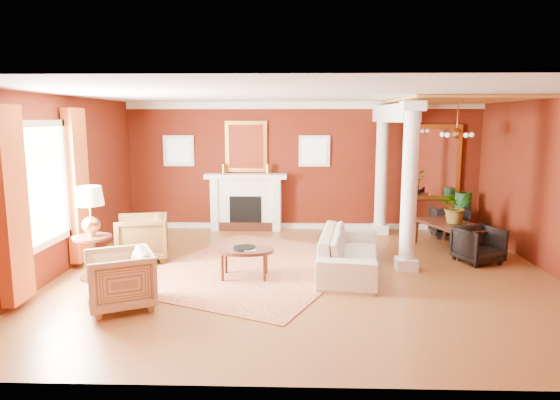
{
  "coord_description": "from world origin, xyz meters",
  "views": [
    {
      "loc": [
        -0.18,
        -7.89,
        2.51
      ],
      "look_at": [
        -0.44,
        0.51,
        1.15
      ],
      "focal_mm": 32.0,
      "sensor_mm": 36.0,
      "label": 1
    }
  ],
  "objects_px": {
    "armchair_stripe": "(120,277)",
    "armchair_leopard": "(142,235)",
    "coffee_table": "(245,252)",
    "side_table": "(91,217)",
    "sofa": "(350,245)",
    "dining_table": "(453,229)"
  },
  "relations": [
    {
      "from": "armchair_stripe",
      "to": "armchair_leopard",
      "type": "bearing_deg",
      "value": 164.68
    },
    {
      "from": "coffee_table",
      "to": "side_table",
      "type": "height_order",
      "value": "side_table"
    },
    {
      "from": "sofa",
      "to": "dining_table",
      "type": "xyz_separation_m",
      "value": [
        2.15,
        1.44,
        -0.04
      ]
    },
    {
      "from": "side_table",
      "to": "armchair_stripe",
      "type": "bearing_deg",
      "value": -54.93
    },
    {
      "from": "coffee_table",
      "to": "side_table",
      "type": "distance_m",
      "value": 2.47
    },
    {
      "from": "sofa",
      "to": "coffee_table",
      "type": "distance_m",
      "value": 1.76
    },
    {
      "from": "side_table",
      "to": "dining_table",
      "type": "distance_m",
      "value": 6.58
    },
    {
      "from": "sofa",
      "to": "armchair_stripe",
      "type": "relative_size",
      "value": 2.71
    },
    {
      "from": "armchair_leopard",
      "to": "armchair_stripe",
      "type": "xyz_separation_m",
      "value": [
        0.41,
        -2.32,
        -0.02
      ]
    },
    {
      "from": "armchair_stripe",
      "to": "side_table",
      "type": "xyz_separation_m",
      "value": [
        -0.86,
        1.22,
        0.57
      ]
    },
    {
      "from": "armchair_leopard",
      "to": "coffee_table",
      "type": "distance_m",
      "value": 2.2
    },
    {
      "from": "armchair_leopard",
      "to": "side_table",
      "type": "relative_size",
      "value": 0.6
    },
    {
      "from": "armchair_stripe",
      "to": "dining_table",
      "type": "distance_m",
      "value": 6.26
    },
    {
      "from": "coffee_table",
      "to": "dining_table",
      "type": "xyz_separation_m",
      "value": [
        3.86,
        1.84,
        -0.01
      ]
    },
    {
      "from": "armchair_stripe",
      "to": "dining_table",
      "type": "height_order",
      "value": "armchair_stripe"
    },
    {
      "from": "sofa",
      "to": "dining_table",
      "type": "relative_size",
      "value": 1.55
    },
    {
      "from": "dining_table",
      "to": "armchair_leopard",
      "type": "bearing_deg",
      "value": 78.81
    },
    {
      "from": "armchair_leopard",
      "to": "sofa",
      "type": "bearing_deg",
      "value": 67.2
    },
    {
      "from": "armchair_leopard",
      "to": "dining_table",
      "type": "height_order",
      "value": "armchair_leopard"
    },
    {
      "from": "coffee_table",
      "to": "dining_table",
      "type": "relative_size",
      "value": 0.63
    },
    {
      "from": "sofa",
      "to": "armchair_leopard",
      "type": "height_order",
      "value": "sofa"
    },
    {
      "from": "armchair_stripe",
      "to": "side_table",
      "type": "relative_size",
      "value": 0.58
    }
  ]
}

